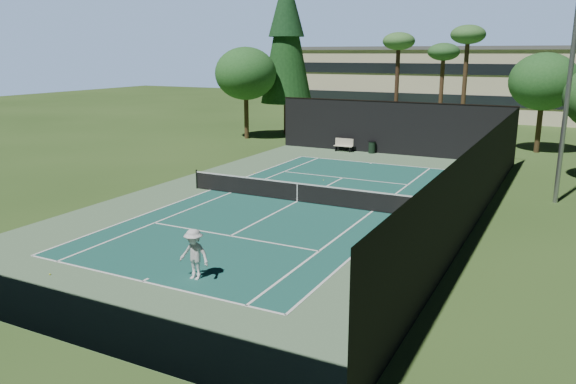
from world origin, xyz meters
name	(u,v)px	position (x,y,z in m)	size (l,w,h in m)	color
ground	(297,202)	(0.00, 0.00, 0.00)	(160.00, 160.00, 0.00)	#2E4D1D
apron_slab	(297,202)	(0.00, 0.00, 0.01)	(18.00, 32.00, 0.01)	#577A55
court_surface	(297,201)	(0.00, 0.00, 0.01)	(10.97, 23.77, 0.01)	#1A544A
court_lines	(297,201)	(0.00, 0.00, 0.02)	(11.07, 23.87, 0.01)	white
tennis_net	(297,191)	(0.00, 0.00, 0.56)	(12.90, 0.10, 1.10)	black
fence	(298,164)	(0.00, 0.06, 2.01)	(18.04, 32.05, 4.03)	black
player	(194,254)	(1.44, -10.85, 0.90)	(1.16, 0.67, 1.79)	silver
tennis_ball_a	(50,274)	(-3.28, -12.90, 0.03)	(0.07, 0.07, 0.07)	gold
tennis_ball_b	(301,192)	(-0.69, 1.87, 0.04)	(0.08, 0.08, 0.08)	#B8CF2F
tennis_ball_c	(324,180)	(-0.77, 5.19, 0.03)	(0.06, 0.06, 0.06)	#C4E935
tennis_ball_d	(254,172)	(-5.65, 5.18, 0.04)	(0.08, 0.08, 0.08)	#DBF638
park_bench	(344,145)	(-3.55, 15.48, 0.55)	(1.50, 0.45, 1.02)	beige
trash_bin	(372,147)	(-1.31, 15.71, 0.48)	(0.56, 0.56, 0.95)	black
pine_tree	(286,30)	(-12.00, 22.00, 9.55)	(4.80, 4.80, 15.00)	#452D1D
palm_a	(399,45)	(-2.00, 24.00, 8.19)	(2.80, 2.80, 9.32)	#402A1B
palm_b	(444,55)	(1.50, 26.00, 7.36)	(2.80, 2.80, 8.42)	#4E3521
palm_c	(468,40)	(4.00, 23.00, 8.60)	(2.80, 2.80, 9.77)	#49331F
decid_tree_a	(544,82)	(10.00, 22.00, 5.42)	(5.12, 5.12, 7.62)	#44331D
decid_tree_c	(246,74)	(-14.00, 18.00, 5.76)	(5.44, 5.44, 8.09)	#4F3A22
campus_building	(465,81)	(0.00, 45.98, 4.21)	(40.50, 12.50, 8.30)	beige
light_pole	(570,76)	(12.00, 6.00, 6.46)	(0.90, 0.25, 12.22)	gray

